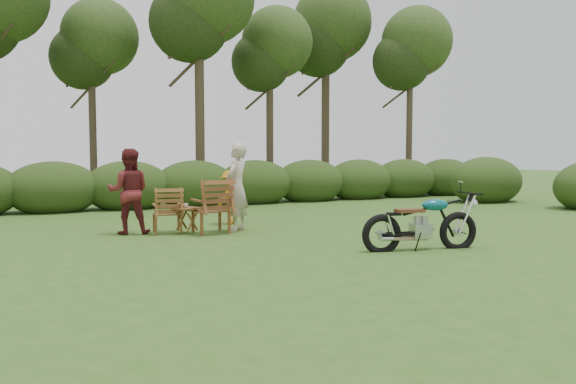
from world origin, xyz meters
name	(u,v)px	position (x,y,z in m)	size (l,w,h in m)	color
ground	(363,252)	(0.00, 0.00, 0.00)	(80.00, 80.00, 0.00)	#2F4F1A
tree_line	(202,83)	(0.50, 9.74, 3.81)	(22.52, 11.62, 8.14)	#3C2C20
motorcycle	(420,250)	(0.98, -0.24, 0.00)	(1.95, 0.74, 1.12)	#0C98A8
lawn_chair_right	(211,233)	(-1.49, 3.20, 0.00)	(0.74, 0.74, 1.07)	brown
lawn_chair_left	(168,233)	(-2.26, 3.64, 0.00)	(0.63, 0.63, 0.91)	brown
side_table	(187,221)	(-1.95, 3.34, 0.26)	(0.51, 0.43, 0.52)	brown
cup	(185,205)	(-1.97, 3.34, 0.57)	(0.11, 0.11, 0.09)	beige
adult_a	(237,231)	(-0.93, 3.20, 0.00)	(0.66, 0.43, 1.82)	#B8A697
adult_b	(130,234)	(-2.99, 3.81, 0.00)	(0.83, 0.64, 1.70)	#5C1A1D
child	(231,224)	(-0.63, 4.34, 0.00)	(0.79, 0.45, 1.22)	#C67B12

